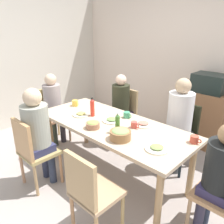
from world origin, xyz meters
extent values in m
plane|color=#A69B95|center=(0.00, 0.00, 0.00)|extent=(5.86, 5.86, 0.00)
cube|color=beige|center=(0.00, 1.95, 1.30)|extent=(5.12, 0.12, 2.60)
cube|color=silver|center=(-2.50, 0.00, 1.30)|extent=(0.12, 4.01, 2.60)
cube|color=#C7AC8D|center=(0.00, 0.00, 0.73)|extent=(2.06, 0.86, 0.04)
cylinder|color=tan|center=(-0.93, -0.33, 0.35)|extent=(0.07, 0.07, 0.71)
cylinder|color=tan|center=(0.93, -0.33, 0.35)|extent=(0.07, 0.07, 0.71)
cylinder|color=tan|center=(-0.93, 0.33, 0.35)|extent=(0.07, 0.07, 0.71)
cylinder|color=tan|center=(0.93, 0.33, 0.35)|extent=(0.07, 0.07, 0.71)
cube|color=tan|center=(-0.51, -0.73, 0.44)|extent=(0.40, 0.40, 0.04)
cylinder|color=tan|center=(-0.68, -0.90, 0.21)|extent=(0.04, 0.04, 0.43)
cylinder|color=tan|center=(-0.34, -0.90, 0.21)|extent=(0.04, 0.04, 0.43)
cylinder|color=tan|center=(-0.68, -0.56, 0.21)|extent=(0.04, 0.04, 0.43)
cylinder|color=tan|center=(-0.34, -0.56, 0.21)|extent=(0.04, 0.04, 0.43)
cube|color=tan|center=(-0.51, -0.91, 0.68)|extent=(0.38, 0.04, 0.45)
cylinder|color=#2B304A|center=(-0.59, -0.63, 0.23)|extent=(0.09, 0.09, 0.45)
cylinder|color=#2D364C|center=(-0.43, -0.63, 0.23)|extent=(0.09, 0.09, 0.45)
cube|color=#2E3155|center=(-0.51, -0.73, 0.50)|extent=(0.30, 0.30, 0.10)
cylinder|color=#9FA295|center=(-0.51, -0.73, 0.80)|extent=(0.31, 0.31, 0.49)
sphere|color=beige|center=(-0.51, -0.73, 1.14)|extent=(0.21, 0.21, 0.21)
cube|color=tan|center=(1.33, 0.00, 0.44)|extent=(0.40, 0.40, 0.04)
cylinder|color=tan|center=(1.16, -0.17, 0.21)|extent=(0.04, 0.04, 0.43)
cylinder|color=tan|center=(1.16, 0.17, 0.21)|extent=(0.04, 0.04, 0.43)
cylinder|color=#353349|center=(1.23, -0.08, 0.23)|extent=(0.09, 0.09, 0.45)
cylinder|color=#2E3950|center=(1.23, 0.08, 0.23)|extent=(0.09, 0.09, 0.45)
cube|color=#342E55|center=(1.33, 0.00, 0.50)|extent=(0.30, 0.30, 0.10)
cylinder|color=black|center=(1.33, 0.00, 0.76)|extent=(0.31, 0.31, 0.43)
cube|color=tan|center=(-0.51, 0.73, 0.44)|extent=(0.40, 0.40, 0.04)
cylinder|color=tan|center=(-0.34, 0.90, 0.21)|extent=(0.04, 0.04, 0.43)
cylinder|color=tan|center=(-0.68, 0.90, 0.21)|extent=(0.04, 0.04, 0.43)
cylinder|color=tan|center=(-0.34, 0.56, 0.21)|extent=(0.04, 0.04, 0.43)
cylinder|color=tan|center=(-0.68, 0.56, 0.21)|extent=(0.04, 0.04, 0.43)
cube|color=tan|center=(-0.51, 0.91, 0.68)|extent=(0.38, 0.04, 0.45)
cylinder|color=#2E2D47|center=(-0.43, 0.63, 0.23)|extent=(0.09, 0.09, 0.45)
cylinder|color=#243C4B|center=(-0.59, 0.63, 0.23)|extent=(0.09, 0.09, 0.45)
cube|color=#372948|center=(-0.51, 0.73, 0.50)|extent=(0.30, 0.30, 0.10)
cylinder|color=#2C2E1E|center=(-0.51, 0.73, 0.78)|extent=(0.28, 0.28, 0.45)
sphere|color=beige|center=(-0.51, 0.73, 1.08)|extent=(0.17, 0.17, 0.17)
cube|color=black|center=(0.51, 0.73, 0.44)|extent=(0.40, 0.40, 0.04)
cylinder|color=black|center=(0.68, 0.90, 0.21)|extent=(0.04, 0.04, 0.43)
cylinder|color=black|center=(0.34, 0.90, 0.21)|extent=(0.04, 0.04, 0.43)
cylinder|color=black|center=(0.68, 0.56, 0.21)|extent=(0.04, 0.04, 0.43)
cylinder|color=black|center=(0.34, 0.56, 0.21)|extent=(0.04, 0.04, 0.43)
cube|color=black|center=(0.51, 0.91, 0.68)|extent=(0.38, 0.04, 0.45)
cylinder|color=#42474C|center=(0.59, 0.63, 0.23)|extent=(0.09, 0.09, 0.45)
cylinder|color=#45393C|center=(0.43, 0.63, 0.23)|extent=(0.09, 0.09, 0.45)
cube|color=#433F40|center=(0.51, 0.73, 0.50)|extent=(0.30, 0.30, 0.10)
cylinder|color=silver|center=(0.51, 0.73, 0.82)|extent=(0.32, 0.32, 0.54)
sphere|color=tan|center=(0.51, 0.73, 1.18)|extent=(0.20, 0.20, 0.20)
cube|color=tan|center=(0.51, -0.73, 0.44)|extent=(0.40, 0.40, 0.04)
cylinder|color=tan|center=(0.34, -0.90, 0.21)|extent=(0.04, 0.04, 0.43)
cylinder|color=tan|center=(0.34, -0.56, 0.21)|extent=(0.04, 0.04, 0.43)
cylinder|color=tan|center=(0.68, -0.56, 0.21)|extent=(0.04, 0.04, 0.43)
cube|color=tan|center=(0.51, -0.91, 0.68)|extent=(0.38, 0.04, 0.45)
cube|color=tan|center=(-1.33, 0.00, 0.44)|extent=(0.40, 0.40, 0.04)
cylinder|color=tan|center=(-1.50, 0.17, 0.21)|extent=(0.04, 0.04, 0.43)
cylinder|color=tan|center=(-1.50, -0.17, 0.21)|extent=(0.04, 0.04, 0.43)
cylinder|color=tan|center=(-1.16, 0.17, 0.21)|extent=(0.04, 0.04, 0.43)
cylinder|color=tan|center=(-1.16, -0.17, 0.21)|extent=(0.04, 0.04, 0.43)
cube|color=tan|center=(-1.51, 0.00, 0.68)|extent=(0.04, 0.38, 0.45)
cylinder|color=#403C45|center=(-1.23, 0.08, 0.23)|extent=(0.09, 0.09, 0.45)
cylinder|color=#364239|center=(-1.23, -0.08, 0.23)|extent=(0.09, 0.09, 0.45)
cube|color=#473E3E|center=(-1.33, 0.00, 0.50)|extent=(0.30, 0.30, 0.10)
cylinder|color=#9E9294|center=(-1.33, 0.00, 0.77)|extent=(0.28, 0.28, 0.44)
sphere|color=beige|center=(-1.33, 0.00, 1.08)|extent=(0.18, 0.18, 0.18)
cylinder|color=silver|center=(-0.05, 0.05, 0.75)|extent=(0.24, 0.24, 0.01)
ellipsoid|color=#769851|center=(-0.05, 0.05, 0.77)|extent=(0.13, 0.13, 0.02)
cylinder|color=silver|center=(0.31, 0.23, 0.75)|extent=(0.24, 0.24, 0.01)
ellipsoid|color=#C77662|center=(0.31, 0.23, 0.77)|extent=(0.13, 0.13, 0.02)
cylinder|color=silver|center=(-0.49, -0.09, 0.75)|extent=(0.23, 0.23, 0.01)
ellipsoid|color=tan|center=(-0.49, -0.09, 0.77)|extent=(0.13, 0.13, 0.02)
cylinder|color=silver|center=(0.75, -0.14, 0.75)|extent=(0.24, 0.24, 0.01)
ellipsoid|color=#869A55|center=(0.75, -0.14, 0.77)|extent=(0.13, 0.13, 0.02)
cylinder|color=olive|center=(0.35, -0.24, 0.80)|extent=(0.23, 0.23, 0.10)
ellipsoid|color=#83A55E|center=(0.35, -0.24, 0.84)|extent=(0.18, 0.18, 0.04)
cylinder|color=#9C6B50|center=(-0.07, -0.25, 0.78)|extent=(0.16, 0.16, 0.07)
ellipsoid|color=#8EA84F|center=(-0.07, -0.25, 0.81)|extent=(0.13, 0.13, 0.04)
cylinder|color=#3F946A|center=(0.01, 0.27, 0.79)|extent=(0.09, 0.09, 0.08)
torus|color=#489459|center=(0.06, 0.27, 0.79)|extent=(0.05, 0.01, 0.05)
cylinder|color=#ECC24B|center=(-0.84, 0.08, 0.79)|extent=(0.09, 0.09, 0.09)
torus|color=#E9C552|center=(-0.78, 0.08, 0.79)|extent=(0.05, 0.01, 0.05)
cylinder|color=#D2503B|center=(0.95, 0.24, 0.79)|extent=(0.09, 0.09, 0.08)
torus|color=#C85338|center=(1.00, 0.24, 0.79)|extent=(0.05, 0.01, 0.05)
cylinder|color=#C24D41|center=(0.27, 0.09, 0.79)|extent=(0.08, 0.08, 0.08)
torus|color=#CC4F3F|center=(0.32, 0.09, 0.79)|extent=(0.05, 0.01, 0.05)
cylinder|color=red|center=(-0.35, -0.01, 0.85)|extent=(0.06, 0.06, 0.21)
cone|color=red|center=(-0.35, -0.01, 0.97)|extent=(0.05, 0.05, 0.03)
cylinder|color=black|center=(-0.35, -0.01, 0.99)|extent=(0.03, 0.03, 0.01)
cylinder|color=#4D8230|center=(0.22, -0.14, 0.85)|extent=(0.05, 0.05, 0.20)
cone|color=#49753D|center=(0.22, -0.14, 0.96)|extent=(0.05, 0.05, 0.03)
cylinder|color=white|center=(0.22, -0.14, 0.98)|extent=(0.03, 0.03, 0.01)
cube|color=#8E5F3E|center=(0.49, 1.65, 0.45)|extent=(0.70, 0.44, 0.90)
cube|color=#1E2927|center=(0.49, 1.65, 1.04)|extent=(0.48, 0.36, 0.28)
camera|label=1|loc=(1.80, -1.87, 1.91)|focal=37.06mm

